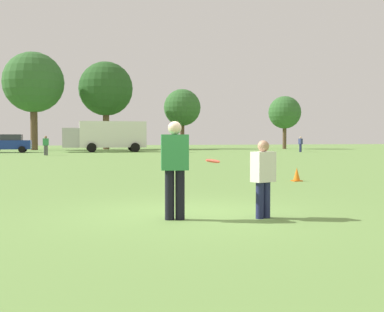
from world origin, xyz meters
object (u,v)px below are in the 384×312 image
Objects in this scene: bystander_sideline_watcher at (177,143)px; bystander_far_jogger at (46,144)px; box_truck at (107,135)px; player_defender at (263,175)px; bystander_field_marshal at (301,143)px; frisbee at (213,161)px; traffic_cone at (297,175)px; parked_car_mid_right at (10,143)px; player_thrower at (175,164)px.

bystander_sideline_watcher is 0.98× the size of bystander_far_jogger.
bystander_sideline_watcher is (6.65, -4.02, -0.84)m from box_truck.
bystander_far_jogger is at bearing 98.11° from player_defender.
bystander_far_jogger is at bearing -174.48° from bystander_field_marshal.
frisbee is at bearing 161.73° from player_defender.
frisbee is at bearing -102.78° from bystander_sideline_watcher.
player_defender is at bearing -18.27° from frisbee.
bystander_field_marshal reaches higher than frisbee.
traffic_cone is 28.72m from bystander_far_jogger.
parked_car_mid_right reaches higher than bystander_far_jogger.
player_defender is 43.44m from parked_car_mid_right.
frisbee is 0.57× the size of traffic_cone.
bystander_far_jogger is at bearing -161.36° from bystander_sideline_watcher.
box_truck reaches higher than player_thrower.
box_truck is 20.25m from bystander_field_marshal.
bystander_field_marshal reaches higher than player_defender.
bystander_field_marshal is (20.42, 36.42, 0.08)m from player_defender.
box_truck is at bearing 148.87° from bystander_sideline_watcher.
box_truck reaches higher than parked_car_mid_right.
frisbee is 0.06× the size of parked_car_mid_right.
bystander_far_jogger is at bearing 96.66° from frisbee.
player_thrower is 3.83× the size of traffic_cone.
frisbee is 0.17× the size of bystander_field_marshal.
frisbee is (0.75, 0.00, 0.05)m from player_thrower.
traffic_cone is (5.94, 6.46, -0.81)m from player_thrower.
parked_car_mid_right is (-12.82, 35.84, 0.69)m from traffic_cone.
box_truck reaches higher than bystander_sideline_watcher.
player_defender is 0.17× the size of box_truck.
bystander_field_marshal is at bearing -12.04° from parked_car_mid_right.
traffic_cone is at bearing 47.38° from player_thrower.
bystander_far_jogger is (-3.19, 33.68, -0.10)m from player_thrower.
player_thrower is 0.75m from frisbee.
player_thrower is 1.24× the size of player_defender.
bystander_field_marshal is (28.95, -6.18, -0.01)m from parked_car_mid_right.
frisbee is 0.03× the size of box_truck.
player_defender is (1.65, -0.30, -0.21)m from player_thrower.
player_thrower is at bearing -84.60° from bystander_far_jogger.
traffic_cone is at bearing 57.60° from player_defender.
player_defender is 3.09× the size of traffic_cone.
bystander_sideline_watcher is (16.22, -4.39, -0.01)m from parked_car_mid_right.
parked_car_mid_right is at bearing 101.33° from player_defender.
bystander_field_marshal is at bearing 58.57° from player_thrower.
bystander_sideline_watcher is (8.59, 37.90, -0.18)m from frisbee.
frisbee is 0.17× the size of bystander_far_jogger.
player_thrower is at bearing -179.99° from frisbee.
box_truck is at bearing 87.34° from frisbee.
bystander_far_jogger reaches higher than player_defender.
traffic_cone is 0.11× the size of parked_car_mid_right.
parked_car_mid_right is 2.56× the size of bystander_far_jogger.
bystander_far_jogger is (-9.13, 27.22, 0.71)m from traffic_cone.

